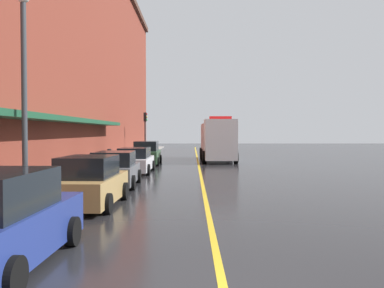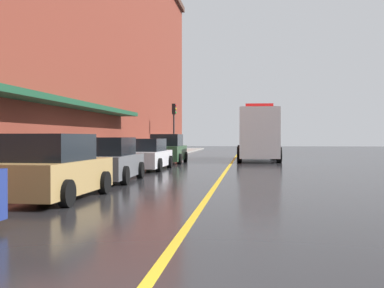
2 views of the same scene
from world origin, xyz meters
The scene contains 12 objects.
ground_plane centered at (0.00, 25.00, 0.00)m, with size 112.00×112.00×0.00m, color #232326.
sidewalk_left centered at (-6.20, 25.00, 0.07)m, with size 2.40×70.00×0.15m, color gray.
lane_center_stripe centered at (0.00, 25.00, 0.00)m, with size 0.16×70.00×0.01m, color gold.
parked_car_1 centered at (-3.90, 8.01, 0.79)m, with size 2.09×4.24×1.69m.
parked_car_2 centered at (-3.97, 13.05, 0.75)m, with size 2.10×4.27×1.60m.
parked_car_3 centered at (-3.95, 19.19, 0.73)m, with size 2.09×4.75×1.53m.
parked_car_4 centered at (-3.92, 25.31, 0.83)m, with size 2.10×4.62×1.79m.
box_truck centered at (1.66, 29.51, 1.76)m, with size 2.88×9.18×3.69m.
parking_meter_0 centered at (-5.35, 14.20, 1.06)m, with size 0.14×0.18×1.33m.
parking_meter_1 centered at (-5.35, 18.53, 1.06)m, with size 0.14×0.18×1.33m.
parking_meter_2 centered at (-5.35, 18.26, 1.06)m, with size 0.14×0.18×1.33m.
traffic_light_near centered at (-5.29, 36.35, 3.16)m, with size 0.38×0.36×4.30m.
Camera 2 is at (1.11, -3.68, 1.60)m, focal length 44.54 mm.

